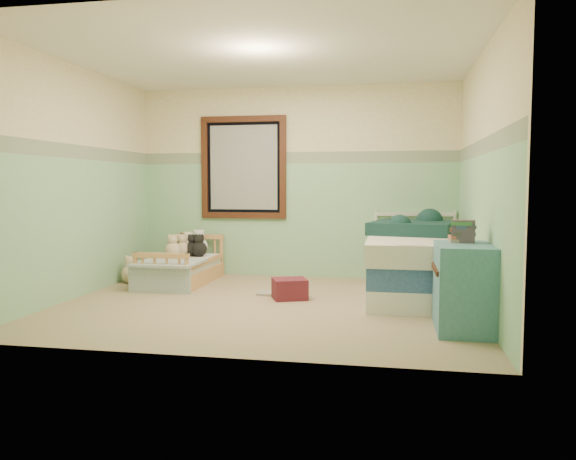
% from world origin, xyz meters
% --- Properties ---
extents(floor, '(4.20, 3.60, 0.02)m').
position_xyz_m(floor, '(0.00, 0.00, -0.01)').
color(floor, gray).
rests_on(floor, ground).
extents(ceiling, '(4.20, 3.60, 0.02)m').
position_xyz_m(ceiling, '(0.00, 0.00, 2.51)').
color(ceiling, white).
rests_on(ceiling, wall_back).
extents(wall_back, '(4.20, 0.04, 2.50)m').
position_xyz_m(wall_back, '(0.00, 1.80, 1.25)').
color(wall_back, beige).
rests_on(wall_back, floor).
extents(wall_front, '(4.20, 0.04, 2.50)m').
position_xyz_m(wall_front, '(0.00, -1.80, 1.25)').
color(wall_front, beige).
rests_on(wall_front, floor).
extents(wall_left, '(0.04, 3.60, 2.50)m').
position_xyz_m(wall_left, '(-2.10, 0.00, 1.25)').
color(wall_left, beige).
rests_on(wall_left, floor).
extents(wall_right, '(0.04, 3.60, 2.50)m').
position_xyz_m(wall_right, '(2.10, 0.00, 1.25)').
color(wall_right, beige).
rests_on(wall_right, floor).
extents(wainscot_mint, '(4.20, 0.01, 1.50)m').
position_xyz_m(wainscot_mint, '(0.00, 1.79, 0.75)').
color(wainscot_mint, '#8EC89F').
rests_on(wainscot_mint, floor).
extents(border_strip, '(4.20, 0.01, 0.15)m').
position_xyz_m(border_strip, '(0.00, 1.79, 1.57)').
color(border_strip, '#476246').
rests_on(border_strip, wall_back).
extents(window_frame, '(1.16, 0.06, 1.36)m').
position_xyz_m(window_frame, '(-0.70, 1.76, 1.45)').
color(window_frame, black).
rests_on(window_frame, wall_back).
extents(window_blinds, '(0.92, 0.01, 1.12)m').
position_xyz_m(window_blinds, '(-0.70, 1.77, 1.45)').
color(window_blinds, '#B5B5B0').
rests_on(window_blinds, window_frame).
extents(toddler_bed_frame, '(0.68, 1.36, 0.17)m').
position_xyz_m(toddler_bed_frame, '(-1.31, 1.05, 0.09)').
color(toddler_bed_frame, tan).
rests_on(toddler_bed_frame, floor).
extents(toddler_mattress, '(0.62, 1.30, 0.12)m').
position_xyz_m(toddler_mattress, '(-1.31, 1.05, 0.23)').
color(toddler_mattress, silver).
rests_on(toddler_mattress, toddler_bed_frame).
extents(patchwork_quilt, '(0.74, 0.68, 0.03)m').
position_xyz_m(patchwork_quilt, '(-1.31, 0.63, 0.31)').
color(patchwork_quilt, '#6A8DCD').
rests_on(patchwork_quilt, toddler_mattress).
extents(plush_bed_brown, '(0.20, 0.20, 0.20)m').
position_xyz_m(plush_bed_brown, '(-1.46, 1.55, 0.39)').
color(plush_bed_brown, brown).
rests_on(plush_bed_brown, toddler_mattress).
extents(plush_bed_white, '(0.22, 0.22, 0.22)m').
position_xyz_m(plush_bed_white, '(-1.26, 1.55, 0.41)').
color(plush_bed_white, silver).
rests_on(plush_bed_white, toddler_mattress).
extents(plush_bed_tan, '(0.19, 0.19, 0.19)m').
position_xyz_m(plush_bed_tan, '(-1.41, 1.33, 0.39)').
color(plush_bed_tan, '#D1B58D').
rests_on(plush_bed_tan, toddler_mattress).
extents(plush_bed_dark, '(0.20, 0.20, 0.20)m').
position_xyz_m(plush_bed_dark, '(-1.18, 1.33, 0.39)').
color(plush_bed_dark, black).
rests_on(plush_bed_dark, toddler_mattress).
extents(plush_floor_cream, '(0.24, 0.24, 0.24)m').
position_xyz_m(plush_floor_cream, '(-1.63, 1.16, 0.12)').
color(plush_floor_cream, silver).
rests_on(plush_floor_cream, floor).
extents(plush_floor_tan, '(0.23, 0.23, 0.23)m').
position_xyz_m(plush_floor_tan, '(-1.92, 0.89, 0.12)').
color(plush_floor_tan, '#D1B58D').
rests_on(plush_floor_tan, floor).
extents(twin_bed_frame, '(1.04, 2.07, 0.22)m').
position_xyz_m(twin_bed_frame, '(1.55, 0.74, 0.11)').
color(twin_bed_frame, silver).
rests_on(twin_bed_frame, floor).
extents(twin_boxspring, '(1.04, 2.07, 0.22)m').
position_xyz_m(twin_boxspring, '(1.55, 0.74, 0.33)').
color(twin_boxspring, navy).
rests_on(twin_boxspring, twin_bed_frame).
extents(twin_mattress, '(1.08, 2.11, 0.22)m').
position_xyz_m(twin_mattress, '(1.55, 0.74, 0.55)').
color(twin_mattress, silver).
rests_on(twin_mattress, twin_boxspring).
extents(teal_blanket, '(1.06, 1.10, 0.14)m').
position_xyz_m(teal_blanket, '(1.50, 1.04, 0.73)').
color(teal_blanket, '#13312C').
rests_on(teal_blanket, twin_mattress).
extents(dresser, '(0.45, 0.73, 0.73)m').
position_xyz_m(dresser, '(1.86, -0.70, 0.36)').
color(dresser, teal).
rests_on(dresser, floor).
extents(book_stack, '(0.21, 0.17, 0.19)m').
position_xyz_m(book_stack, '(1.86, -0.55, 0.82)').
color(book_stack, brown).
rests_on(book_stack, dresser).
extents(red_pillow, '(0.44, 0.41, 0.22)m').
position_xyz_m(red_pillow, '(0.20, 0.30, 0.11)').
color(red_pillow, maroon).
rests_on(red_pillow, floor).
extents(floor_book, '(0.29, 0.23, 0.03)m').
position_xyz_m(floor_book, '(-0.06, 0.49, 0.01)').
color(floor_book, gold).
rests_on(floor_book, floor).
extents(extra_plush_0, '(0.20, 0.20, 0.20)m').
position_xyz_m(extra_plush_0, '(-1.41, 1.54, 0.40)').
color(extra_plush_0, silver).
rests_on(extra_plush_0, toddler_mattress).
extents(extra_plush_1, '(0.20, 0.20, 0.20)m').
position_xyz_m(extra_plush_1, '(-1.46, 1.13, 0.40)').
color(extra_plush_1, '#D1B58D').
rests_on(extra_plush_1, toddler_mattress).
extents(extra_plush_2, '(0.19, 0.19, 0.19)m').
position_xyz_m(extra_plush_2, '(-1.28, 1.37, 0.39)').
color(extra_plush_2, black).
rests_on(extra_plush_2, toddler_mattress).
extents(extra_plush_3, '(0.17, 0.17, 0.17)m').
position_xyz_m(extra_plush_3, '(-1.49, 1.37, 0.38)').
color(extra_plush_3, black).
rests_on(extra_plush_3, toddler_mattress).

